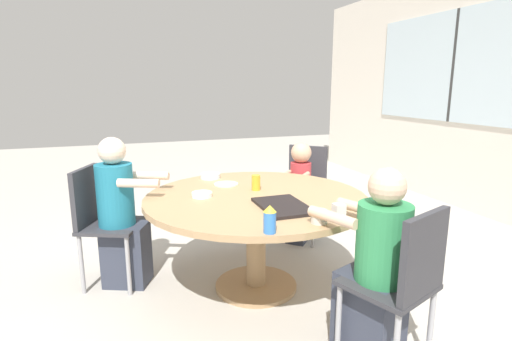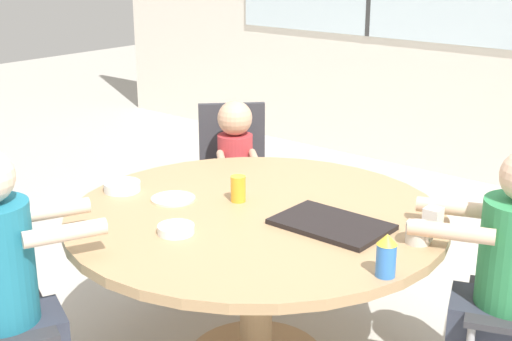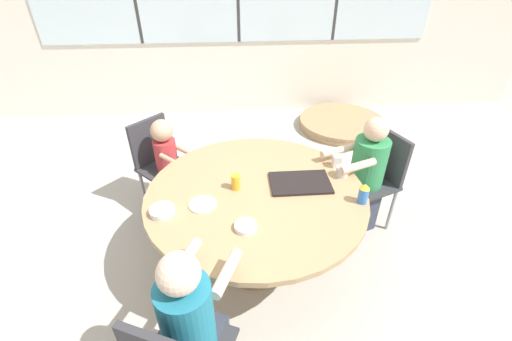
% 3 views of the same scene
% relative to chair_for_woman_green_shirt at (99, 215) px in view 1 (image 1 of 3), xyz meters
% --- Properties ---
extents(ground_plane, '(16.00, 16.00, 0.00)m').
position_rel_chair_for_woman_green_shirt_xyz_m(ground_plane, '(0.45, 1.06, -0.54)').
color(ground_plane, '#B2ADA3').
extents(dining_table, '(1.56, 1.56, 0.71)m').
position_rel_chair_for_woman_green_shirt_xyz_m(dining_table, '(0.45, 1.06, 0.05)').
color(dining_table, tan).
rests_on(dining_table, ground_plane).
extents(chair_for_woman_green_shirt, '(0.53, 0.53, 0.89)m').
position_rel_chair_for_woman_green_shirt_xyz_m(chair_for_woman_green_shirt, '(0.00, 0.00, 0.00)').
color(chair_for_woman_green_shirt, '#333338').
rests_on(chair_for_woman_green_shirt, ground_plane).
extents(chair_for_man_blue_shirt, '(0.52, 0.52, 0.89)m').
position_rel_chair_for_woman_green_shirt_xyz_m(chair_for_man_blue_shirt, '(1.53, 1.47, 0.00)').
color(chair_for_man_blue_shirt, '#333338').
rests_on(chair_for_man_blue_shirt, ground_plane).
extents(chair_for_toddler, '(0.57, 0.57, 0.89)m').
position_rel_chair_for_woman_green_shirt_xyz_m(chair_for_toddler, '(-0.38, 1.86, 0.00)').
color(chair_for_toddler, '#333338').
rests_on(chair_for_toddler, ground_plane).
extents(person_woman_green_shirt, '(0.43, 0.54, 1.11)m').
position_rel_chair_for_woman_green_shirt_xyz_m(person_woman_green_shirt, '(0.06, 0.15, -0.02)').
color(person_woman_green_shirt, '#333847').
rests_on(person_woman_green_shirt, ground_plane).
extents(person_man_blue_shirt, '(0.57, 0.44, 1.07)m').
position_rel_chair_for_woman_green_shirt_xyz_m(person_man_blue_shirt, '(1.38, 1.41, -0.05)').
color(person_man_blue_shirt, '#333847').
rests_on(person_man_blue_shirt, ground_plane).
extents(person_toddler, '(0.39, 0.38, 0.95)m').
position_rel_chair_for_woman_green_shirt_xyz_m(person_toddler, '(-0.27, 1.75, -0.07)').
color(person_toddler, '#333847').
rests_on(person_toddler, ground_plane).
extents(food_tray_dark, '(0.44, 0.29, 0.02)m').
position_rel_chair_for_woman_green_shirt_xyz_m(food_tray_dark, '(0.78, 1.13, 0.18)').
color(food_tray_dark, black).
rests_on(food_tray_dark, dining_table).
extents(coffee_mug, '(0.10, 0.09, 0.08)m').
position_rel_chair_for_woman_green_shirt_xyz_m(coffee_mug, '(1.12, 1.21, 0.21)').
color(coffee_mug, beige).
rests_on(coffee_mug, dining_table).
extents(sippy_cup, '(0.07, 0.07, 0.15)m').
position_rel_chair_for_woman_green_shirt_xyz_m(sippy_cup, '(1.16, 0.89, 0.25)').
color(sippy_cup, blue).
rests_on(sippy_cup, dining_table).
extents(juice_glass, '(0.06, 0.06, 0.11)m').
position_rel_chair_for_woman_green_shirt_xyz_m(juice_glass, '(0.31, 1.11, 0.23)').
color(juice_glass, gold).
rests_on(juice_glass, dining_table).
extents(milk_carton_small, '(0.06, 0.06, 0.10)m').
position_rel_chair_for_woman_green_shirt_xyz_m(milk_carton_small, '(1.11, 1.34, 0.22)').
color(milk_carton_small, silver).
rests_on(milk_carton_small, dining_table).
extents(bowl_white_shallow, '(0.16, 0.16, 0.04)m').
position_rel_chair_for_woman_green_shirt_xyz_m(bowl_white_shallow, '(-0.17, 0.88, 0.19)').
color(bowl_white_shallow, silver).
rests_on(bowl_white_shallow, dining_table).
extents(bowl_cereal, '(0.14, 0.14, 0.03)m').
position_rel_chair_for_woman_green_shirt_xyz_m(bowl_cereal, '(0.36, 0.69, 0.19)').
color(bowl_cereal, white).
rests_on(bowl_cereal, dining_table).
extents(plate_tortillas, '(0.19, 0.19, 0.01)m').
position_rel_chair_for_woman_green_shirt_xyz_m(plate_tortillas, '(0.09, 0.94, 0.18)').
color(plate_tortillas, beige).
rests_on(plate_tortillas, dining_table).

